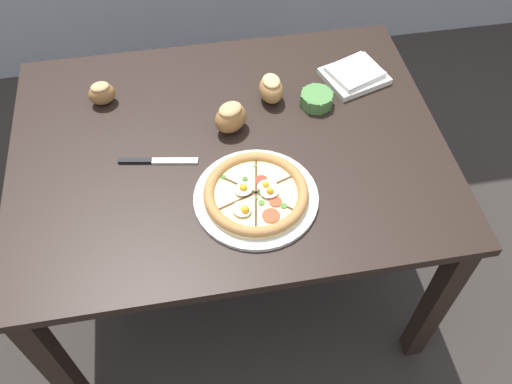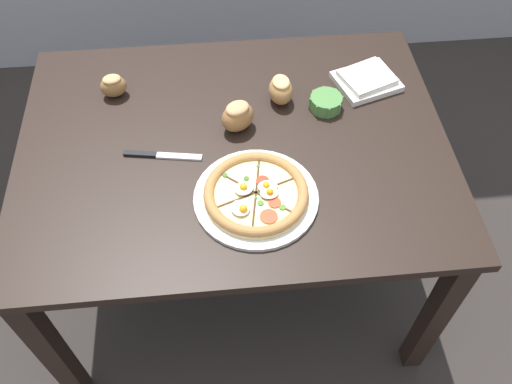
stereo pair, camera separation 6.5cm
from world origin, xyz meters
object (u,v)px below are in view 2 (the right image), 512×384
at_px(napkin_folded, 367,80).
at_px(knife_main, 162,155).
at_px(bread_piece_near, 281,89).
at_px(bread_piece_far, 113,85).
at_px(pizza, 256,195).
at_px(ramekin_bowl, 326,102).
at_px(bread_piece_mid, 238,116).
at_px(dining_table, 235,164).

relative_size(napkin_folded, knife_main, 1.00).
distance_m(bread_piece_near, bread_piece_far, 0.51).
bearing_deg(pizza, napkin_folded, 47.18).
xyz_separation_m(ramekin_bowl, bread_piece_far, (-0.63, 0.12, 0.02)).
xyz_separation_m(bread_piece_near, bread_piece_far, (-0.50, 0.07, -0.01)).
xyz_separation_m(bread_piece_near, bread_piece_mid, (-0.14, -0.10, 0.00)).
xyz_separation_m(dining_table, bread_piece_far, (-0.35, 0.23, 0.13)).
bearing_deg(napkin_folded, bread_piece_near, -169.99).
bearing_deg(knife_main, pizza, -25.41).
bearing_deg(knife_main, bread_piece_far, 127.92).
bearing_deg(bread_piece_near, bread_piece_mid, -143.03).
relative_size(dining_table, bread_piece_near, 12.39).
distance_m(napkin_folded, bread_piece_mid, 0.44).
distance_m(dining_table, bread_piece_mid, 0.15).
relative_size(dining_table, knife_main, 5.58).
bearing_deg(pizza, knife_main, 144.98).
bearing_deg(napkin_folded, knife_main, -159.04).
bearing_deg(dining_table, bread_piece_far, 146.24).
bearing_deg(knife_main, dining_table, 19.42).
bearing_deg(knife_main, ramekin_bowl, 26.67).
height_order(pizza, bread_piece_far, bread_piece_far).
height_order(dining_table, bread_piece_far, bread_piece_far).
bearing_deg(bread_piece_far, knife_main, -61.69).
xyz_separation_m(dining_table, ramekin_bowl, (0.29, 0.12, 0.12)).
xyz_separation_m(pizza, bread_piece_near, (0.11, 0.37, 0.02)).
bearing_deg(ramekin_bowl, pizza, -126.64).
bearing_deg(bread_piece_mid, bread_piece_near, 36.97).
bearing_deg(ramekin_bowl, bread_piece_far, 169.49).
distance_m(ramekin_bowl, bread_piece_far, 0.65).
distance_m(dining_table, pizza, 0.24).
distance_m(bread_piece_mid, bread_piece_far, 0.41).
bearing_deg(dining_table, knife_main, -170.19).
relative_size(dining_table, bread_piece_mid, 9.84).
distance_m(pizza, napkin_folded, 0.57).
bearing_deg(ramekin_bowl, knife_main, -162.94).
height_order(dining_table, pizza, pizza).
height_order(ramekin_bowl, bread_piece_far, bread_piece_far).
xyz_separation_m(bread_piece_far, knife_main, (0.14, -0.27, -0.03)).
bearing_deg(bread_piece_mid, dining_table, -107.23).
xyz_separation_m(pizza, napkin_folded, (0.39, 0.42, -0.00)).
bearing_deg(knife_main, bread_piece_near, 38.12).
height_order(bread_piece_mid, knife_main, bread_piece_mid).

